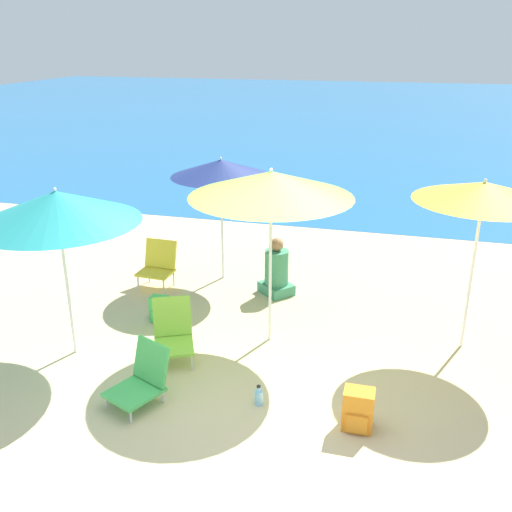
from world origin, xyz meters
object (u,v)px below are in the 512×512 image
at_px(person_seated_far, 276,272).
at_px(beach_umbrella_lime, 271,184).
at_px(backpack_orange, 358,410).
at_px(beach_umbrella_navy, 221,168).
at_px(beach_umbrella_yellow, 484,192).
at_px(beach_chair_lime, 173,332).
at_px(beach_umbrella_teal, 57,207).
at_px(backpack_green, 159,309).
at_px(water_bottle, 259,397).
at_px(beach_chair_green, 142,378).
at_px(beach_chair_yellow, 158,263).

bearing_deg(person_seated_far, beach_umbrella_lime, -128.52).
bearing_deg(backpack_orange, beach_umbrella_navy, 126.89).
relative_size(beach_umbrella_lime, beach_umbrella_yellow, 1.04).
distance_m(beach_umbrella_lime, beach_chair_lime, 2.10).
xyz_separation_m(beach_umbrella_teal, backpack_orange, (3.49, -0.59, -1.65)).
bearing_deg(backpack_green, beach_umbrella_lime, -3.71).
xyz_separation_m(backpack_green, water_bottle, (1.77, -1.48, -0.09)).
height_order(beach_chair_green, backpack_orange, beach_chair_green).
distance_m(beach_umbrella_yellow, person_seated_far, 3.21).
relative_size(beach_umbrella_teal, beach_chair_yellow, 2.92).
bearing_deg(beach_umbrella_lime, beach_chair_lime, -144.65).
bearing_deg(backpack_green, beach_umbrella_teal, -123.54).
bearing_deg(beach_umbrella_yellow, backpack_orange, -119.77).
height_order(beach_chair_green, person_seated_far, person_seated_far).
distance_m(beach_umbrella_teal, backpack_orange, 3.91).
height_order(beach_umbrella_lime, beach_chair_green, beach_umbrella_lime).
relative_size(beach_chair_green, backpack_green, 2.03).
xyz_separation_m(beach_chair_green, backpack_green, (-0.57, 1.72, -0.10)).
distance_m(beach_umbrella_navy, beach_chair_lime, 2.86).
relative_size(beach_chair_green, water_bottle, 3.16).
height_order(beach_umbrella_teal, beach_umbrella_yellow, beach_umbrella_yellow).
bearing_deg(beach_umbrella_lime, beach_umbrella_yellow, 10.59).
xyz_separation_m(beach_umbrella_navy, backpack_orange, (2.44, -3.26, -1.57)).
xyz_separation_m(beach_umbrella_lime, beach_chair_green, (-1.00, -1.62, -1.76)).
distance_m(backpack_green, water_bottle, 2.32).
xyz_separation_m(person_seated_far, backpack_green, (-1.33, -1.28, -0.18)).
xyz_separation_m(beach_chair_lime, beach_chair_yellow, (-1.04, 1.92, 0.03)).
bearing_deg(backpack_orange, water_bottle, 173.38).
bearing_deg(beach_umbrella_lime, backpack_orange, -50.16).
distance_m(beach_chair_green, backpack_orange, 2.26).
bearing_deg(beach_umbrella_navy, backpack_orange, -53.11).
distance_m(beach_umbrella_lime, beach_chair_green, 2.59).
relative_size(beach_chair_yellow, person_seated_far, 0.81).
xyz_separation_m(beach_umbrella_lime, backpack_green, (-1.56, 0.10, -1.86)).
distance_m(beach_umbrella_yellow, beach_chair_yellow, 4.77).
relative_size(beach_umbrella_lime, beach_chair_yellow, 3.12).
height_order(person_seated_far, water_bottle, person_seated_far).
bearing_deg(beach_umbrella_yellow, beach_chair_lime, -161.03).
xyz_separation_m(beach_umbrella_teal, beach_umbrella_navy, (1.05, 2.67, -0.07)).
distance_m(person_seated_far, backpack_green, 1.86).
xyz_separation_m(beach_chair_lime, beach_chair_green, (0.02, -0.90, -0.07)).
bearing_deg(beach_umbrella_teal, beach_umbrella_navy, 68.51).
bearing_deg(backpack_orange, person_seated_far, 117.20).
height_order(beach_chair_yellow, backpack_orange, beach_chair_yellow).
xyz_separation_m(beach_umbrella_navy, person_seated_far, (0.96, -0.37, -1.43)).
distance_m(beach_umbrella_teal, person_seated_far, 3.41).
bearing_deg(beach_umbrella_navy, beach_chair_green, -86.76).
height_order(beach_umbrella_navy, beach_chair_yellow, beach_umbrella_navy).
relative_size(beach_umbrella_yellow, beach_chair_yellow, 3.01).
height_order(beach_umbrella_yellow, beach_chair_yellow, beach_umbrella_yellow).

